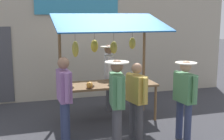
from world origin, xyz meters
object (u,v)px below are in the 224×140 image
shopper_with_shopping_bag (185,94)px  shopper_with_ponytail (136,96)px  market_stall (108,55)px  vendor_with_sunhat (109,71)px  shopper_in_striped_shirt (64,93)px  shopper_in_grey_tee (117,97)px

shopper_with_shopping_bag → shopper_with_ponytail: (0.87, -0.33, -0.06)m
market_stall → vendor_with_sunhat: size_ratio=1.46×
shopper_in_striped_shirt → shopper_with_shopping_bag: 2.33m
market_stall → shopper_in_striped_shirt: size_ratio=1.49×
shopper_in_striped_shirt → shopper_with_shopping_bag: shopper_in_striped_shirt is taller
market_stall → shopper_with_shopping_bag: (-1.08, 1.65, -0.60)m
market_stall → shopper_in_striped_shirt: market_stall is taller
market_stall → vendor_with_sunhat: market_stall is taller
market_stall → shopper_in_grey_tee: 1.76m
market_stall → shopper_with_shopping_bag: size_ratio=1.56×
shopper_in_grey_tee → shopper_with_ponytail: size_ratio=1.08×
vendor_with_sunhat → shopper_with_shopping_bag: bearing=32.5°
shopper_with_ponytail → market_stall: bearing=-2.5°
vendor_with_sunhat → shopper_with_shopping_bag: size_ratio=1.07×
market_stall → shopper_with_ponytail: (-0.21, 1.31, -0.66)m
shopper_with_shopping_bag → vendor_with_sunhat: bearing=12.8°
shopper_in_striped_shirt → shopper_with_shopping_bag: size_ratio=1.05×
shopper_with_ponytail → shopper_in_striped_shirt: bearing=66.2°
vendor_with_sunhat → shopper_in_grey_tee: (0.54, 2.37, -0.02)m
shopper_in_grey_tee → market_stall: bearing=-0.8°
shopper_with_shopping_bag → shopper_in_striped_shirt: bearing=67.8°
vendor_with_sunhat → shopper_in_grey_tee: bearing=0.2°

